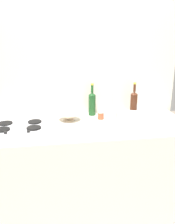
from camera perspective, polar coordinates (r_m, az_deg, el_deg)
ground_plane at (r=2.55m, az=0.00°, el=-22.47°), size 6.00×6.00×0.00m
counter_block at (r=2.29m, az=0.00°, el=-13.77°), size 1.80×0.70×0.90m
backsplash_panel at (r=2.40m, az=-1.42°, el=3.84°), size 1.90×0.06×2.14m
stovetop_hob at (r=2.08m, az=-15.83°, el=-3.47°), size 0.49×0.33×0.04m
plate_stack at (r=2.20m, az=10.74°, el=-1.39°), size 0.25×0.25×0.07m
wine_bottle_leftmost at (r=2.40m, az=10.90°, el=2.29°), size 0.07×0.07×0.32m
wine_bottle_mid_left at (r=2.33m, az=1.09°, el=2.13°), size 0.07×0.07×0.31m
mixing_bowl at (r=2.20m, az=-4.46°, el=-1.11°), size 0.21×0.21×0.07m
utensil_crock at (r=2.25m, az=6.03°, el=0.02°), size 0.09×0.09×0.31m
condiment_jar_front at (r=2.24m, az=3.15°, el=-0.77°), size 0.06×0.06×0.07m
cutting_board at (r=1.97m, az=1.39°, el=-4.12°), size 0.31×0.23×0.02m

